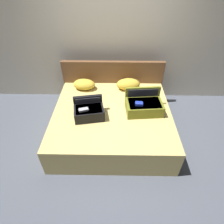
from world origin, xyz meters
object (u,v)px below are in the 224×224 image
at_px(hard_case_large, 144,105).
at_px(pillow_near_headboard, 128,84).
at_px(bed, 112,122).
at_px(hard_case_medium, 89,111).
at_px(pillow_center_head, 84,84).

xyz_separation_m(hard_case_large, pillow_near_headboard, (-0.22, 0.68, -0.01)).
bearing_deg(pillow_near_headboard, bed, -113.57).
bearing_deg(bed, hard_case_medium, -161.22).
distance_m(hard_case_large, pillow_center_head, 1.28).
xyz_separation_m(pillow_near_headboard, pillow_center_head, (-0.86, 0.00, -0.01)).
bearing_deg(bed, hard_case_large, 2.30).
bearing_deg(pillow_center_head, pillow_near_headboard, -0.05).
xyz_separation_m(hard_case_medium, pillow_near_headboard, (0.68, 0.82, -0.00)).
bearing_deg(hard_case_large, pillow_near_headboard, 103.46).
relative_size(hard_case_large, hard_case_medium, 1.19).
distance_m(hard_case_medium, pillow_center_head, 0.85).
xyz_separation_m(bed, pillow_center_head, (-0.56, 0.70, 0.34)).
bearing_deg(hard_case_large, hard_case_medium, -175.54).
relative_size(hard_case_medium, pillow_center_head, 1.23).
distance_m(pillow_near_headboard, pillow_center_head, 0.86).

